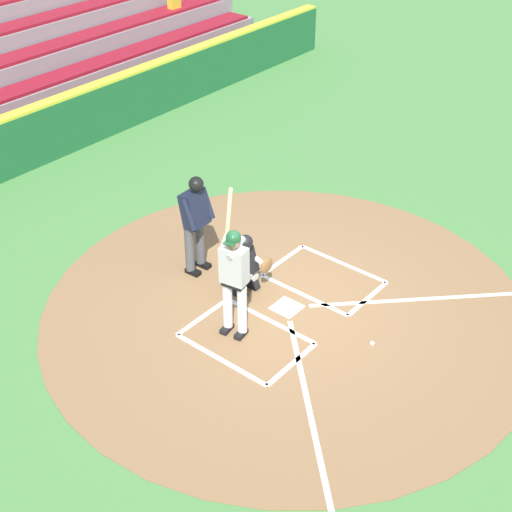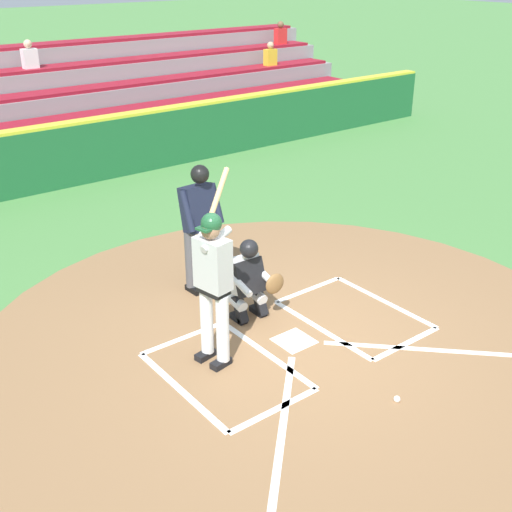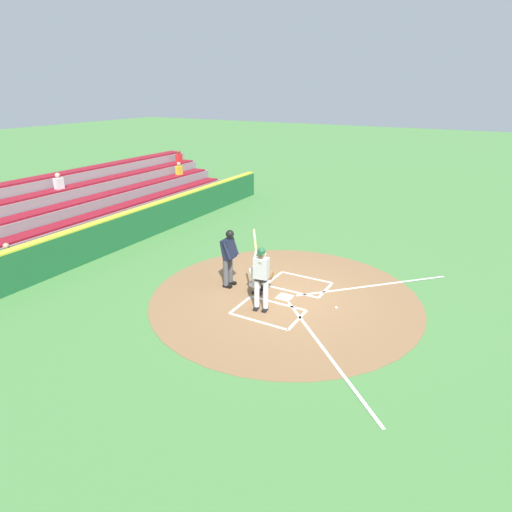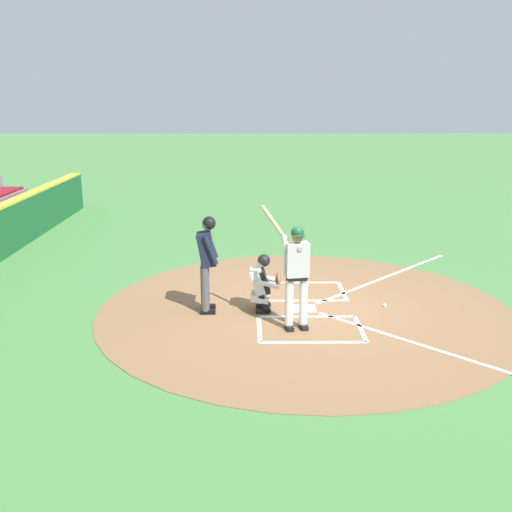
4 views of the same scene
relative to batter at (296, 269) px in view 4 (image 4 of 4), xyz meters
name	(u,v)px [view 4 (image 4 of 4)]	position (x,y,z in m)	size (l,w,h in m)	color
ground_plane	(305,309)	(-1.01, 0.26, -1.10)	(120.00, 120.00, 0.00)	#4C8442
dirt_circle	(305,309)	(-1.01, 0.26, -1.09)	(8.00, 8.00, 0.01)	olive
home_plate_and_chalk	(350,308)	(-1.01, 1.14, -1.08)	(7.93, 4.91, 0.01)	white
batter	(296,269)	(0.00, 0.00, 0.00)	(0.86, 0.84, 2.13)	white
catcher	(263,281)	(-0.93, -0.55, -0.51)	(0.59, 0.61, 1.13)	black
plate_umpire	(207,258)	(-0.87, -1.61, -0.02)	(0.59, 0.43, 1.86)	#4C4C51
baseball	(385,305)	(-1.09, 1.84, -1.06)	(0.07, 0.07, 0.07)	white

